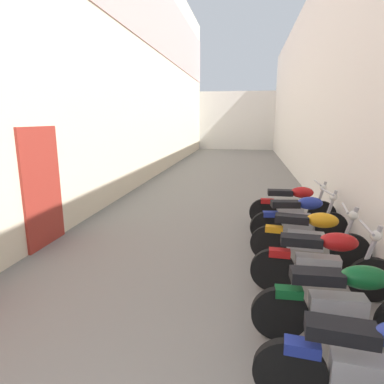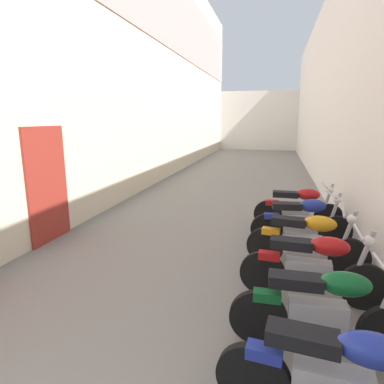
% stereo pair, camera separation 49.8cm
% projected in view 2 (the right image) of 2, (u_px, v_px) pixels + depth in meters
% --- Properties ---
extents(ground_plane, '(41.96, 41.96, 0.00)m').
position_uv_depth(ground_plane, '(231.00, 190.00, 10.88)').
color(ground_plane, slate).
extents(building_left, '(0.45, 25.96, 8.93)m').
position_uv_depth(building_left, '(161.00, 60.00, 12.47)').
color(building_left, beige).
rests_on(building_left, ground).
extents(building_right, '(0.45, 25.96, 6.63)m').
position_uv_depth(building_right, '(329.00, 90.00, 11.32)').
color(building_right, silver).
rests_on(building_right, ground).
extents(building_far_end, '(8.69, 2.00, 4.36)m').
position_uv_depth(building_far_end, '(259.00, 121.00, 25.52)').
color(building_far_end, silver).
rests_on(building_far_end, ground).
extents(motorcycle_second, '(1.85, 0.58, 1.04)m').
position_uv_depth(motorcycle_second, '(342.00, 378.00, 2.36)').
color(motorcycle_second, black).
rests_on(motorcycle_second, ground).
extents(motorcycle_third, '(1.85, 0.58, 1.04)m').
position_uv_depth(motorcycle_third, '(324.00, 308.00, 3.24)').
color(motorcycle_third, black).
rests_on(motorcycle_third, ground).
extents(motorcycle_fourth, '(1.85, 0.58, 1.04)m').
position_uv_depth(motorcycle_fourth, '(313.00, 265.00, 4.18)').
color(motorcycle_fourth, black).
rests_on(motorcycle_fourth, ground).
extents(motorcycle_fifth, '(1.84, 0.58, 1.04)m').
position_uv_depth(motorcycle_fifth, '(307.00, 239.00, 5.08)').
color(motorcycle_fifth, black).
rests_on(motorcycle_fifth, ground).
extents(motorcycle_sixth, '(1.84, 0.58, 1.04)m').
position_uv_depth(motorcycle_sixth, '(302.00, 220.00, 6.05)').
color(motorcycle_sixth, black).
rests_on(motorcycle_sixth, ground).
extents(motorcycle_seventh, '(1.85, 0.58, 1.04)m').
position_uv_depth(motorcycle_seventh, '(299.00, 207.00, 6.96)').
color(motorcycle_seventh, black).
rests_on(motorcycle_seventh, ground).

